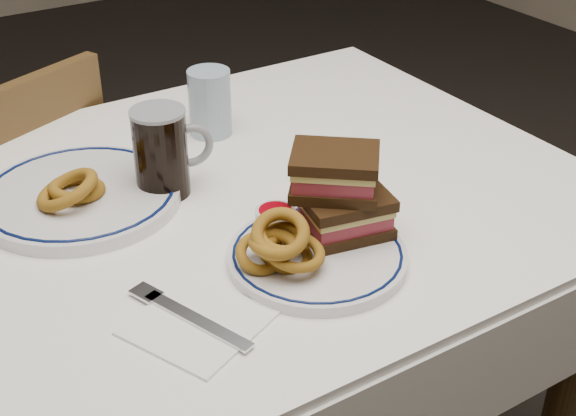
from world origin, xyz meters
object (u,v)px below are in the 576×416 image
reuben_sandwich (340,193)px  far_plate (80,195)px  main_plate (317,256)px  beer_mug (163,151)px  chair_far (8,251)px

reuben_sandwich → far_plate: reuben_sandwich is taller
main_plate → reuben_sandwich: size_ratio=1.61×
main_plate → beer_mug: 0.30m
chair_far → reuben_sandwich: reuben_sandwich is taller
chair_far → reuben_sandwich: bearing=-64.5°
beer_mug → main_plate: bearing=-71.8°
chair_far → beer_mug: bearing=-67.5°
chair_far → reuben_sandwich: 0.84m
main_plate → far_plate: 0.38m
main_plate → beer_mug: beer_mug is taller
reuben_sandwich → far_plate: bearing=132.7°
reuben_sandwich → far_plate: (-0.27, 0.29, -0.06)m
reuben_sandwich → chair_far: bearing=115.5°
main_plate → reuben_sandwich: 0.09m
main_plate → far_plate: bearing=123.7°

